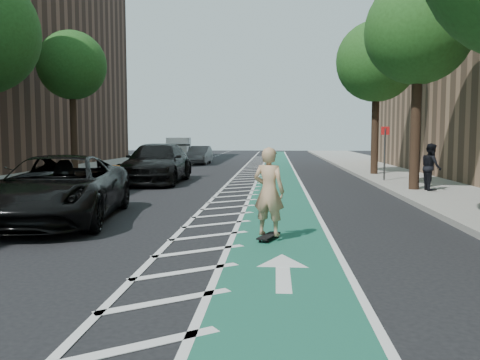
# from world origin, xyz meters

# --- Properties ---
(ground) EXTENTS (120.00, 120.00, 0.00)m
(ground) POSITION_xyz_m (0.00, 0.00, 0.00)
(ground) COLOR black
(ground) RESTS_ON ground
(bike_lane) EXTENTS (2.00, 90.00, 0.01)m
(bike_lane) POSITION_xyz_m (3.00, 10.00, 0.01)
(bike_lane) COLOR #19594D
(bike_lane) RESTS_ON ground
(buffer_strip) EXTENTS (1.40, 90.00, 0.01)m
(buffer_strip) POSITION_xyz_m (1.50, 10.00, 0.01)
(buffer_strip) COLOR silver
(buffer_strip) RESTS_ON ground
(sidewalk_right) EXTENTS (5.00, 90.00, 0.15)m
(sidewalk_right) POSITION_xyz_m (9.50, 10.00, 0.07)
(sidewalk_right) COLOR gray
(sidewalk_right) RESTS_ON ground
(curb_right) EXTENTS (0.12, 90.00, 0.16)m
(curb_right) POSITION_xyz_m (7.05, 10.00, 0.08)
(curb_right) COLOR gray
(curb_right) RESTS_ON ground
(curb_left) EXTENTS (0.12, 90.00, 0.16)m
(curb_left) POSITION_xyz_m (-7.05, 10.00, 0.08)
(curb_left) COLOR gray
(curb_left) RESTS_ON ground
(tree_r_c) EXTENTS (4.20, 4.20, 7.90)m
(tree_r_c) POSITION_xyz_m (7.90, 8.00, 5.77)
(tree_r_c) COLOR #382619
(tree_r_c) RESTS_ON ground
(tree_r_d) EXTENTS (4.20, 4.20, 7.90)m
(tree_r_d) POSITION_xyz_m (7.90, 16.00, 5.77)
(tree_r_d) COLOR #382619
(tree_r_d) RESTS_ON ground
(tree_l_d) EXTENTS (4.20, 4.20, 7.90)m
(tree_l_d) POSITION_xyz_m (-7.90, 16.00, 5.77)
(tree_l_d) COLOR #382619
(tree_l_d) RESTS_ON ground
(sign_post) EXTENTS (0.35, 0.08, 2.47)m
(sign_post) POSITION_xyz_m (7.60, 12.00, 1.35)
(sign_post) COLOR #4C4C4C
(sign_post) RESTS_ON ground
(skateboard) EXTENTS (0.49, 0.83, 0.11)m
(skateboard) POSITION_xyz_m (2.75, -0.33, 0.09)
(skateboard) COLOR black
(skateboard) RESTS_ON ground
(skateboarder) EXTENTS (0.75, 0.62, 1.76)m
(skateboarder) POSITION_xyz_m (2.75, -0.33, 0.99)
(skateboarder) COLOR tan
(skateboarder) RESTS_ON skateboard
(suv_near) EXTENTS (3.44, 6.13, 1.62)m
(suv_near) POSITION_xyz_m (-2.40, 1.58, 0.81)
(suv_near) COLOR black
(suv_near) RESTS_ON ground
(suv_far) EXTENTS (2.46, 5.98, 1.73)m
(suv_far) POSITION_xyz_m (-2.36, 11.71, 0.87)
(suv_far) COLOR black
(suv_far) RESTS_ON ground
(car_silver) EXTENTS (2.25, 4.51, 1.48)m
(car_silver) POSITION_xyz_m (-6.00, 27.04, 0.74)
(car_silver) COLOR #98989D
(car_silver) RESTS_ON ground
(car_grey) EXTENTS (1.46, 4.03, 1.32)m
(car_grey) POSITION_xyz_m (-2.69, 26.49, 0.66)
(car_grey) COLOR #555459
(car_grey) RESTS_ON ground
(pedestrian) EXTENTS (0.66, 0.83, 1.67)m
(pedestrian) POSITION_xyz_m (8.39, 8.02, 0.99)
(pedestrian) COLOR black
(pedestrian) RESTS_ON sidewalk_right
(box_truck) EXTENTS (2.46, 4.70, 1.88)m
(box_truck) POSITION_xyz_m (-6.14, 36.28, 0.87)
(box_truck) COLOR silver
(box_truck) RESTS_ON ground
(barrel_a) EXTENTS (0.64, 0.64, 0.87)m
(barrel_a) POSITION_xyz_m (-3.67, 8.38, 0.41)
(barrel_a) COLOR #F6550C
(barrel_a) RESTS_ON ground
(barrel_b) EXTENTS (0.66, 0.66, 0.90)m
(barrel_b) POSITION_xyz_m (-3.60, 9.50, 0.42)
(barrel_b) COLOR orange
(barrel_b) RESTS_ON ground
(barrel_c) EXTENTS (0.59, 0.59, 0.80)m
(barrel_c) POSITION_xyz_m (-2.68, 14.50, 0.38)
(barrel_c) COLOR orange
(barrel_c) RESTS_ON ground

